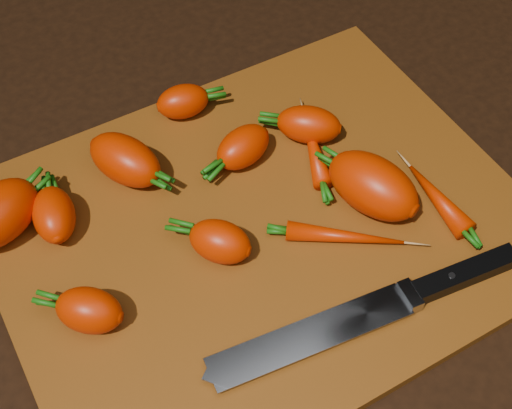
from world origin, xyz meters
TOP-DOWN VIEW (x-y plane):
  - ground at (0.00, 0.00)m, footprint 2.00×2.00m
  - cutting_board at (0.00, 0.00)m, footprint 0.50×0.40m
  - carrot_1 at (-0.18, -0.02)m, footprint 0.07×0.07m
  - carrot_2 at (-0.09, 0.12)m, footprint 0.08×0.10m
  - carrot_3 at (0.10, -0.03)m, footprint 0.09×0.11m
  - carrot_4 at (0.02, 0.08)m, footprint 0.07×0.05m
  - carrot_5 at (0.00, 0.17)m, footprint 0.06×0.05m
  - carrot_6 at (0.10, 0.07)m, footprint 0.08×0.07m
  - carrot_7 at (0.09, 0.05)m, footprint 0.05×0.10m
  - carrot_8 at (0.06, -0.06)m, footprint 0.10×0.08m
  - carrot_9 at (0.16, -0.07)m, footprint 0.03×0.09m
  - carrot_10 at (-0.05, -0.01)m, footprint 0.07×0.07m
  - carrot_11 at (-0.17, 0.09)m, footprint 0.05×0.07m
  - knife at (-0.01, -0.13)m, footprint 0.30×0.06m

SIDE VIEW (x-z plane):
  - ground at x=0.00m, z-range -0.01..0.00m
  - cutting_board at x=0.00m, z-range 0.00..0.01m
  - knife at x=-0.01m, z-range 0.01..0.03m
  - carrot_8 at x=0.06m, z-range 0.01..0.03m
  - carrot_7 at x=0.09m, z-range 0.01..0.03m
  - carrot_9 at x=0.16m, z-range 0.01..0.04m
  - carrot_5 at x=0.00m, z-range 0.01..0.05m
  - carrot_6 at x=0.10m, z-range 0.01..0.05m
  - carrot_4 at x=0.02m, z-range 0.01..0.05m
  - carrot_11 at x=-0.17m, z-range 0.01..0.05m
  - carrot_1 at x=-0.18m, z-range 0.01..0.05m
  - carrot_10 at x=-0.05m, z-range 0.01..0.05m
  - carrot_2 at x=-0.09m, z-range 0.01..0.06m
  - carrot_3 at x=0.10m, z-range 0.01..0.07m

